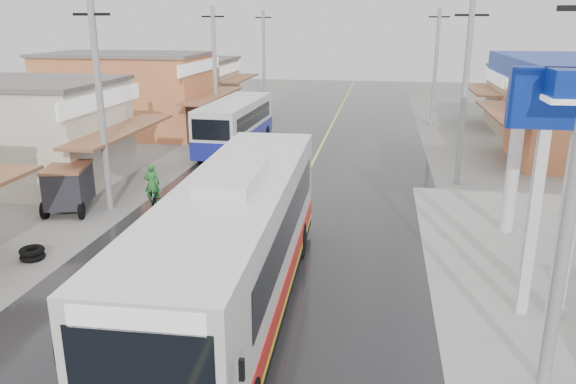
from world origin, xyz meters
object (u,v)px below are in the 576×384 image
object	(u,v)px
second_bus	(235,125)
tyre_stack	(32,253)
coach_bus	(237,247)
tricycle_near	(68,186)
cyclist	(155,196)

from	to	relation	value
second_bus	tyre_stack	bearing A→B (deg)	-97.05
coach_bus	tricycle_near	size ratio (longest dim) A/B	4.86
coach_bus	tricycle_near	bearing A→B (deg)	140.09
second_bus	cyclist	bearing A→B (deg)	-90.46
cyclist	tyre_stack	bearing A→B (deg)	-130.03
cyclist	tyre_stack	xyz separation A→B (m)	(-2.04, -4.98, -0.46)
second_bus	cyclist	distance (m)	10.93
second_bus	tyre_stack	distance (m)	16.11
tricycle_near	tyre_stack	size ratio (longest dim) A/B	3.28
coach_bus	cyclist	bearing A→B (deg)	124.18
second_bus	tyre_stack	world-z (taller)	second_bus
second_bus	coach_bus	bearing A→B (deg)	-73.44
coach_bus	second_bus	size ratio (longest dim) A/B	1.43
cyclist	second_bus	bearing A→B (deg)	69.99
tricycle_near	cyclist	bearing A→B (deg)	-5.94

